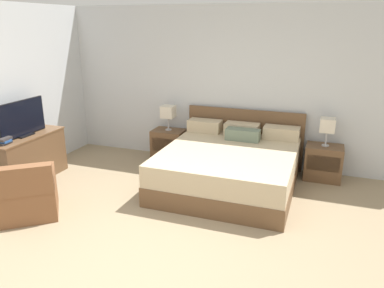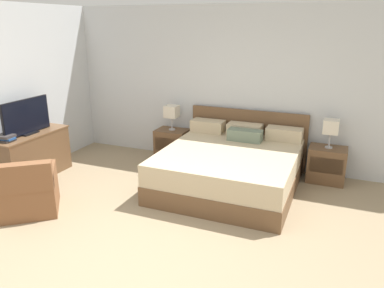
{
  "view_description": "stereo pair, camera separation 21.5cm",
  "coord_description": "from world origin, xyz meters",
  "px_view_note": "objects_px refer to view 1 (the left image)",
  "views": [
    {
      "loc": [
        1.58,
        -2.9,
        2.36
      ],
      "look_at": [
        -0.12,
        1.78,
        0.75
      ],
      "focal_mm": 35.0,
      "sensor_mm": 36.0,
      "label": 1
    },
    {
      "loc": [
        1.78,
        -2.82,
        2.36
      ],
      "look_at": [
        -0.12,
        1.78,
        0.75
      ],
      "focal_mm": 35.0,
      "sensor_mm": 36.0,
      "label": 2
    }
  ],
  "objects_px": {
    "bed": "(230,166)",
    "tv": "(22,119)",
    "nightstand_right": "(323,163)",
    "armchair_by_window": "(28,195)",
    "table_lamp_left": "(168,112)",
    "book_blue_cover": "(2,141)",
    "dresser": "(28,157)",
    "book_small_top": "(0,139)",
    "book_red_cover": "(3,143)",
    "table_lamp_right": "(328,126)",
    "nightstand_left": "(169,145)"
  },
  "relations": [
    {
      "from": "bed",
      "to": "book_red_cover",
      "type": "bearing_deg",
      "value": -156.54
    },
    {
      "from": "table_lamp_left",
      "to": "bed",
      "type": "bearing_deg",
      "value": -29.99
    },
    {
      "from": "book_red_cover",
      "to": "armchair_by_window",
      "type": "distance_m",
      "value": 1.05
    },
    {
      "from": "nightstand_right",
      "to": "bed",
      "type": "bearing_deg",
      "value": -150.03
    },
    {
      "from": "table_lamp_left",
      "to": "book_blue_cover",
      "type": "height_order",
      "value": "table_lamp_left"
    },
    {
      "from": "bed",
      "to": "tv",
      "type": "bearing_deg",
      "value": -163.7
    },
    {
      "from": "nightstand_right",
      "to": "book_blue_cover",
      "type": "relative_size",
      "value": 2.54
    },
    {
      "from": "nightstand_right",
      "to": "book_red_cover",
      "type": "distance_m",
      "value": 4.79
    },
    {
      "from": "nightstand_right",
      "to": "dresser",
      "type": "bearing_deg",
      "value": -159.52
    },
    {
      "from": "dresser",
      "to": "nightstand_left",
      "type": "bearing_deg",
      "value": 43.94
    },
    {
      "from": "nightstand_right",
      "to": "tv",
      "type": "distance_m",
      "value": 4.67
    },
    {
      "from": "nightstand_left",
      "to": "dresser",
      "type": "distance_m",
      "value": 2.32
    },
    {
      "from": "dresser",
      "to": "book_red_cover",
      "type": "bearing_deg",
      "value": -88.45
    },
    {
      "from": "nightstand_left",
      "to": "armchair_by_window",
      "type": "height_order",
      "value": "armchair_by_window"
    },
    {
      "from": "book_blue_cover",
      "to": "book_small_top",
      "type": "xyz_separation_m",
      "value": [
        -0.03,
        0.0,
        0.03
      ]
    },
    {
      "from": "table_lamp_left",
      "to": "tv",
      "type": "distance_m",
      "value": 2.34
    },
    {
      "from": "nightstand_left",
      "to": "book_small_top",
      "type": "distance_m",
      "value": 2.71
    },
    {
      "from": "table_lamp_right",
      "to": "tv",
      "type": "distance_m",
      "value": 4.61
    },
    {
      "from": "dresser",
      "to": "table_lamp_right",
      "type": "bearing_deg",
      "value": 20.5
    },
    {
      "from": "table_lamp_left",
      "to": "book_small_top",
      "type": "xyz_separation_m",
      "value": [
        -1.69,
        -2.06,
        -0.07
      ]
    },
    {
      "from": "armchair_by_window",
      "to": "table_lamp_left",
      "type": "bearing_deg",
      "value": 71.49
    },
    {
      "from": "book_small_top",
      "to": "book_red_cover",
      "type": "bearing_deg",
      "value": -0.0
    },
    {
      "from": "table_lamp_left",
      "to": "dresser",
      "type": "relative_size",
      "value": 0.35
    },
    {
      "from": "table_lamp_left",
      "to": "book_red_cover",
      "type": "bearing_deg",
      "value": -128.91
    },
    {
      "from": "book_blue_cover",
      "to": "armchair_by_window",
      "type": "xyz_separation_m",
      "value": [
        0.81,
        -0.48,
        -0.49
      ]
    },
    {
      "from": "bed",
      "to": "nightstand_right",
      "type": "relative_size",
      "value": 3.72
    },
    {
      "from": "bed",
      "to": "table_lamp_right",
      "type": "xyz_separation_m",
      "value": [
        1.32,
        0.76,
        0.56
      ]
    },
    {
      "from": "tv",
      "to": "armchair_by_window",
      "type": "bearing_deg",
      "value": -47.68
    },
    {
      "from": "nightstand_left",
      "to": "table_lamp_left",
      "type": "distance_m",
      "value": 0.6
    },
    {
      "from": "bed",
      "to": "table_lamp_right",
      "type": "height_order",
      "value": "table_lamp_right"
    },
    {
      "from": "bed",
      "to": "table_lamp_left",
      "type": "relative_size",
      "value": 4.73
    },
    {
      "from": "tv",
      "to": "book_red_cover",
      "type": "bearing_deg",
      "value": -88.71
    },
    {
      "from": "nightstand_right",
      "to": "table_lamp_right",
      "type": "height_order",
      "value": "table_lamp_right"
    },
    {
      "from": "tv",
      "to": "table_lamp_right",
      "type": "bearing_deg",
      "value": 20.79
    },
    {
      "from": "nightstand_right",
      "to": "dresser",
      "type": "xyz_separation_m",
      "value": [
        -4.31,
        -1.61,
        0.1
      ]
    },
    {
      "from": "table_lamp_left",
      "to": "nightstand_left",
      "type": "bearing_deg",
      "value": -90.0
    },
    {
      "from": "dresser",
      "to": "book_small_top",
      "type": "distance_m",
      "value": 0.62
    },
    {
      "from": "nightstand_left",
      "to": "book_red_cover",
      "type": "distance_m",
      "value": 2.68
    },
    {
      "from": "nightstand_left",
      "to": "armchair_by_window",
      "type": "xyz_separation_m",
      "value": [
        -0.85,
        -2.54,
        0.01
      ]
    },
    {
      "from": "nightstand_right",
      "to": "book_small_top",
      "type": "distance_m",
      "value": 4.82
    },
    {
      "from": "book_blue_cover",
      "to": "nightstand_right",
      "type": "bearing_deg",
      "value": 25.53
    },
    {
      "from": "table_lamp_right",
      "to": "dresser",
      "type": "xyz_separation_m",
      "value": [
        -4.31,
        -1.61,
        -0.5
      ]
    },
    {
      "from": "table_lamp_right",
      "to": "dresser",
      "type": "bearing_deg",
      "value": -159.5
    },
    {
      "from": "dresser",
      "to": "book_blue_cover",
      "type": "xyz_separation_m",
      "value": [
        0.01,
        -0.44,
        0.4
      ]
    },
    {
      "from": "table_lamp_left",
      "to": "nightstand_right",
      "type": "bearing_deg",
      "value": -0.03
    },
    {
      "from": "book_red_cover",
      "to": "book_small_top",
      "type": "distance_m",
      "value": 0.07
    },
    {
      "from": "table_lamp_right",
      "to": "bed",
      "type": "bearing_deg",
      "value": -149.99
    },
    {
      "from": "bed",
      "to": "table_lamp_left",
      "type": "bearing_deg",
      "value": 150.01
    },
    {
      "from": "table_lamp_right",
      "to": "book_small_top",
      "type": "distance_m",
      "value": 4.79
    },
    {
      "from": "book_blue_cover",
      "to": "book_red_cover",
      "type": "bearing_deg",
      "value": 0.0
    }
  ]
}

